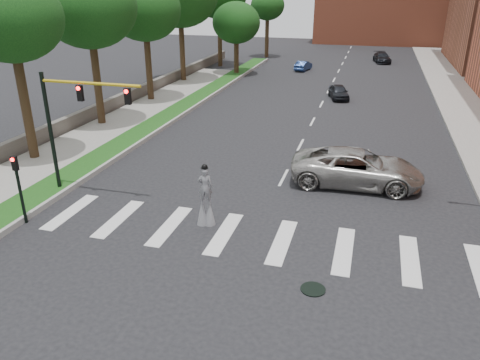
% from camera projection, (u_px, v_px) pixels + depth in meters
% --- Properties ---
extents(ground_plane, '(160.00, 160.00, 0.00)m').
position_uv_depth(ground_plane, '(247.00, 249.00, 19.22)').
color(ground_plane, black).
rests_on(ground_plane, ground).
extents(grass_median, '(2.00, 60.00, 0.25)m').
position_uv_depth(grass_median, '(178.00, 110.00, 39.79)').
color(grass_median, '#164413').
rests_on(grass_median, ground).
extents(median_curb, '(0.20, 60.00, 0.28)m').
position_uv_depth(median_curb, '(189.00, 111.00, 39.52)').
color(median_curb, '#989892').
rests_on(median_curb, ground).
extents(sidewalk_left, '(4.00, 60.00, 0.18)m').
position_uv_depth(sidewalk_left, '(79.00, 143.00, 31.70)').
color(sidewalk_left, gray).
rests_on(sidewalk_left, ground).
extents(sidewalk_right, '(5.00, 90.00, 0.18)m').
position_uv_depth(sidewalk_right, '(474.00, 116.00, 38.19)').
color(sidewalk_right, gray).
rests_on(sidewalk_right, ground).
extents(stone_wall, '(0.50, 56.00, 1.10)m').
position_uv_depth(stone_wall, '(130.00, 96.00, 42.78)').
color(stone_wall, '#56514A').
rests_on(stone_wall, ground).
extents(manhole, '(0.90, 0.90, 0.04)m').
position_uv_depth(manhole, '(313.00, 289.00, 16.68)').
color(manhole, black).
rests_on(manhole, ground).
extents(traffic_signal, '(5.30, 0.23, 6.20)m').
position_uv_depth(traffic_signal, '(69.00, 116.00, 22.73)').
color(traffic_signal, black).
rests_on(traffic_signal, ground).
extents(secondary_signal, '(0.25, 0.21, 3.23)m').
position_uv_depth(secondary_signal, '(19.00, 183.00, 20.61)').
color(secondary_signal, black).
rests_on(secondary_signal, ground).
extents(stilt_performer, '(0.83, 0.59, 2.92)m').
position_uv_depth(stilt_performer, '(206.00, 201.00, 20.79)').
color(stilt_performer, '#302113').
rests_on(stilt_performer, ground).
extents(suv_crossing, '(7.06, 3.44, 1.93)m').
position_uv_depth(suv_crossing, '(357.00, 168.00, 25.05)').
color(suv_crossing, '#ABA8A1').
rests_on(suv_crossing, ground).
extents(car_near, '(2.51, 4.06, 1.29)m').
position_uv_depth(car_near, '(339.00, 92.00, 43.99)').
color(car_near, black).
rests_on(car_near, ground).
extents(car_mid, '(1.87, 3.75, 1.18)m').
position_uv_depth(car_mid, '(303.00, 66.00, 58.34)').
color(car_mid, navy).
rests_on(car_mid, ground).
extents(car_far, '(2.72, 4.88, 1.34)m').
position_uv_depth(car_far, '(382.00, 58.00, 64.08)').
color(car_far, black).
rests_on(car_far, ground).
extents(tree_1, '(5.84, 5.84, 10.85)m').
position_uv_depth(tree_1, '(10.00, 18.00, 25.81)').
color(tree_1, '#302113').
rests_on(tree_1, ground).
extents(tree_2, '(6.78, 6.78, 11.45)m').
position_uv_depth(tree_2, '(88.00, 7.00, 32.80)').
color(tree_2, '#302113').
rests_on(tree_2, ground).
extents(tree_3, '(6.36, 6.36, 10.71)m').
position_uv_depth(tree_3, '(144.00, 10.00, 40.43)').
color(tree_3, '#302113').
rests_on(tree_3, ground).
extents(tree_6, '(5.51, 5.51, 8.25)m').
position_uv_depth(tree_6, '(236.00, 23.00, 53.66)').
color(tree_6, '#302113').
rests_on(tree_6, ground).
extents(tree_7, '(4.81, 4.81, 9.22)m').
position_uv_depth(tree_7, '(268.00, 6.00, 66.41)').
color(tree_7, '#302113').
rests_on(tree_7, ground).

